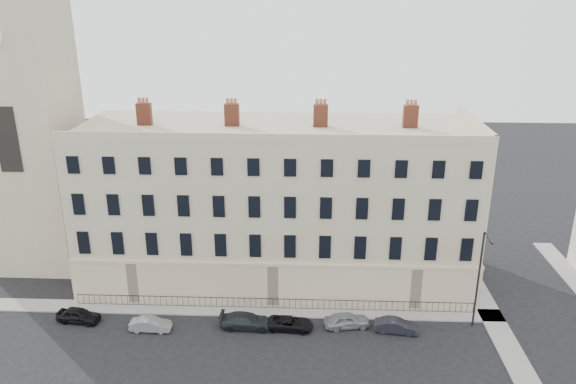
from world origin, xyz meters
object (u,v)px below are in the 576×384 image
Objects in this scene: car_a at (79,315)px; car_d at (290,323)px; streetlamp at (479,276)px; car_b at (151,324)px; car_c at (246,321)px; car_f at (396,326)px; car_e at (347,320)px.

car_d is (18.04, -0.33, -0.10)m from car_a.
car_d is 15.95m from streetlamp.
car_c is at bearing -83.85° from car_b.
car_d is (3.70, -0.06, -0.11)m from car_c.
car_a is at bearing 90.89° from car_c.
car_f is 0.41× the size of streetlamp.
car_d is 1.01× the size of car_e.
car_c is 8.44m from car_e.
car_a is 33.64m from streetlamp.
car_b is 27.29m from streetlamp.
car_e is (4.73, 0.50, 0.11)m from car_d.
car_b is at bearing 97.27° from car_c.
car_c is at bearing 96.34° from car_f.
car_c is at bearing -83.99° from car_a.
car_d is at bearing -85.80° from car_b.
car_c reaches higher than car_d.
car_e reaches higher than car_d.
car_d is at bearing 96.47° from car_f.
streetlamp reaches higher than car_e.
car_b is at bearing 98.61° from car_f.
streetlamp is (33.38, 0.70, 4.15)m from car_a.
car_b is 0.78× the size of car_c.
streetlamp reaches higher than car_b.
car_b is 16.34m from car_e.
car_e reaches higher than car_c.
car_c is at bearing -172.28° from streetlamp.
car_c is 1.24× the size of car_f.
car_d is 1.08× the size of car_f.
streetlamp reaches higher than car_c.
car_f is at bearing -83.74° from car_a.
car_c is 19.51m from streetlamp.
car_a is 0.84× the size of car_c.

